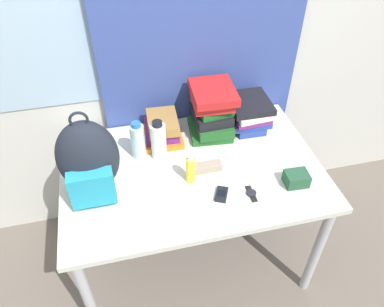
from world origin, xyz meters
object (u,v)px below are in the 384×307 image
object	(u,v)px
book_stack_left	(162,129)
cell_phone	(222,194)
book_stack_right	(248,112)
water_bottle	(138,141)
backpack	(88,160)
sunscreen_bottle	(191,169)
wristwatch	(251,193)
book_stack_center	(212,111)
sunglasses_case	(206,167)
sports_bottle	(159,141)
camera_pouch	(296,179)

from	to	relation	value
book_stack_left	cell_phone	distance (m)	0.51
book_stack_right	water_bottle	size ratio (longest dim) A/B	1.30
backpack	book_stack_right	distance (m)	0.91
water_bottle	sunscreen_bottle	xyz separation A→B (m)	(0.21, -0.23, -0.03)
book_stack_left	wristwatch	size ratio (longest dim) A/B	2.33
book_stack_center	sunglasses_case	distance (m)	0.33
water_bottle	sports_bottle	xyz separation A→B (m)	(0.10, -0.03, 0.00)
book_stack_right	camera_pouch	world-z (taller)	book_stack_right
water_bottle	wristwatch	distance (m)	0.61
camera_pouch	sports_bottle	bearing A→B (deg)	150.36
book_stack_left	water_bottle	size ratio (longest dim) A/B	1.10
book_stack_right	water_bottle	distance (m)	0.64
sunglasses_case	water_bottle	bearing A→B (deg)	149.43
backpack	water_bottle	distance (m)	0.31
book_stack_center	water_bottle	distance (m)	0.43
book_stack_left	book_stack_center	xyz separation A→B (m)	(0.27, -0.00, 0.07)
book_stack_right	water_bottle	world-z (taller)	water_bottle
sports_bottle	wristwatch	distance (m)	0.52
camera_pouch	backpack	bearing A→B (deg)	168.60
book_stack_left	book_stack_right	distance (m)	0.49
sunscreen_bottle	cell_phone	bearing A→B (deg)	-48.00
book_stack_center	water_bottle	world-z (taller)	book_stack_center
water_bottle	sunglasses_case	xyz separation A→B (m)	(0.31, -0.18, -0.08)
book_stack_center	sports_bottle	bearing A→B (deg)	-155.80
sports_bottle	book_stack_right	bearing A→B (deg)	15.68
backpack	book_stack_center	bearing A→B (deg)	24.44
water_bottle	book_stack_center	bearing A→B (deg)	15.23
backpack	wristwatch	bearing A→B (deg)	-16.16
water_bottle	sports_bottle	distance (m)	0.10
cell_phone	book_stack_left	bearing A→B (deg)	112.08
sports_bottle	cell_phone	size ratio (longest dim) A/B	2.18
water_bottle	backpack	bearing A→B (deg)	-142.16
sunscreen_bottle	wristwatch	bearing A→B (deg)	-31.14
sports_bottle	camera_pouch	world-z (taller)	sports_bottle
book_stack_right	sunglasses_case	world-z (taller)	book_stack_right
backpack	sunglasses_case	size ratio (longest dim) A/B	2.89
backpack	book_stack_left	distance (m)	0.49
backpack	sports_bottle	bearing A→B (deg)	24.66
backpack	sports_bottle	xyz separation A→B (m)	(0.33, 0.15, -0.08)
book_stack_right	wristwatch	world-z (taller)	book_stack_right
sunscreen_bottle	cell_phone	distance (m)	0.18
book_stack_left	sunscreen_bottle	distance (m)	0.35
book_stack_right	sunglasses_case	xyz separation A→B (m)	(-0.32, -0.30, -0.07)
book_stack_left	sunscreen_bottle	xyz separation A→B (m)	(0.08, -0.34, 0.01)
book_stack_center	water_bottle	xyz separation A→B (m)	(-0.41, -0.11, -0.04)
book_stack_right	sports_bottle	world-z (taller)	sports_bottle
book_stack_right	sunscreen_bottle	size ratio (longest dim) A/B	1.75
water_bottle	sunscreen_bottle	world-z (taller)	water_bottle
backpack	sunglasses_case	xyz separation A→B (m)	(0.54, -0.00, -0.16)
backpack	sunscreen_bottle	distance (m)	0.46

